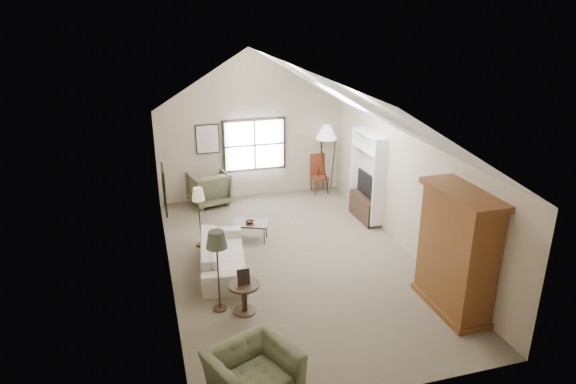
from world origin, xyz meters
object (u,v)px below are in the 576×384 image
object	(u,v)px
sofa	(223,255)
armchair_near	(253,375)
side_chair	(320,174)
coffee_table	(250,231)
side_table	(244,298)
armoire	(457,252)
armchair_far	(209,188)

from	to	relation	value
sofa	armchair_near	xyz separation A→B (m)	(-0.19, -3.64, 0.04)
side_chair	armchair_near	bearing A→B (deg)	-117.02
coffee_table	side_table	xyz separation A→B (m)	(-0.70, -2.75, 0.06)
coffee_table	sofa	bearing A→B (deg)	-124.60
side_chair	sofa	bearing A→B (deg)	-133.74
armoire	armchair_far	size ratio (longest dim) A/B	2.25
sofa	side_table	distance (m)	1.60
coffee_table	armchair_far	bearing A→B (deg)	103.00
armchair_far	side_table	bearing A→B (deg)	74.94
sofa	coffee_table	size ratio (longest dim) A/B	2.63
sofa	armchair_far	size ratio (longest dim) A/B	2.26
coffee_table	side_chair	distance (m)	3.56
armchair_near	armchair_far	world-z (taller)	armchair_far
armchair_near	coffee_table	size ratio (longest dim) A/B	1.33
armchair_near	coffee_table	xyz separation A→B (m)	(0.99, 4.79, -0.15)
armchair_near	armchair_far	xyz separation A→B (m)	(0.42, 7.26, 0.08)
sofa	coffee_table	world-z (taller)	sofa
sofa	side_table	size ratio (longest dim) A/B	3.99
armchair_far	side_table	size ratio (longest dim) A/B	1.76
armoire	armchair_near	size ratio (longest dim) A/B	1.96
side_table	side_chair	size ratio (longest dim) A/B	0.51
sofa	armchair_far	bearing A→B (deg)	3.88
coffee_table	side_table	world-z (taller)	side_table
coffee_table	side_chair	size ratio (longest dim) A/B	0.78
sofa	armchair_near	distance (m)	3.65
armoire	armchair_far	distance (m)	7.02
side_table	coffee_table	bearing A→B (deg)	75.83
armoire	side_chair	size ratio (longest dim) A/B	2.03
armchair_near	side_chair	bearing A→B (deg)	41.93
armoire	coffee_table	world-z (taller)	armoire
armchair_near	armoire	bearing A→B (deg)	-5.23
side_chair	side_table	bearing A→B (deg)	-122.88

